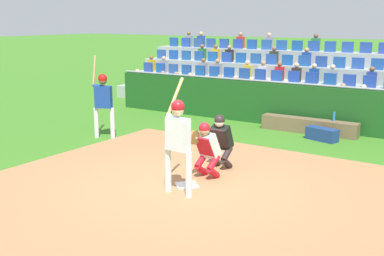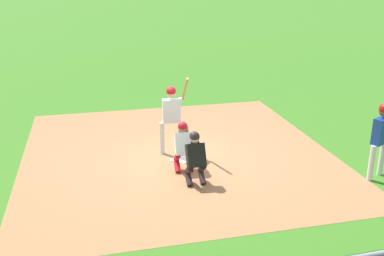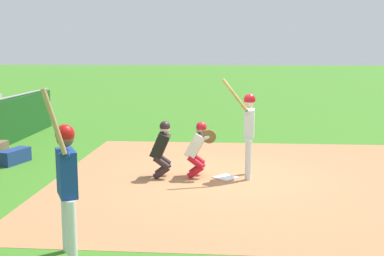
{
  "view_description": "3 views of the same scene",
  "coord_description": "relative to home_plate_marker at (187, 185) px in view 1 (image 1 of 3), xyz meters",
  "views": [
    {
      "loc": [
        -5.23,
        7.97,
        3.36
      ],
      "look_at": [
        0.49,
        -0.96,
        0.98
      ],
      "focal_mm": 45.5,
      "sensor_mm": 36.0,
      "label": 1
    },
    {
      "loc": [
        -2.45,
        -10.44,
        4.72
      ],
      "look_at": [
        0.16,
        -0.5,
        1.05
      ],
      "focal_mm": 41.39,
      "sensor_mm": 36.0,
      "label": 2
    },
    {
      "loc": [
        10.41,
        -0.19,
        2.82
      ],
      "look_at": [
        -0.3,
        -0.77,
        1.08
      ],
      "focal_mm": 44.95,
      "sensor_mm": 36.0,
      "label": 3
    }
  ],
  "objects": [
    {
      "name": "on_deck_batter",
      "position": [
        4.29,
        -2.2,
        1.15
      ],
      "size": [
        0.71,
        0.4,
        2.36
      ],
      "color": "silver",
      "rests_on": "ground_plane"
    },
    {
      "name": "catcher_crouching",
      "position": [
        -0.08,
        -0.63,
        0.69
      ],
      "size": [
        0.49,
        0.71,
        1.27
      ],
      "color": "red",
      "rests_on": "ground_plane"
    },
    {
      "name": "infield_dirt_patch",
      "position": [
        0.0,
        0.5,
        -0.01
      ],
      "size": [
        8.4,
        8.71,
        0.01
      ],
      "primitive_type": "cube",
      "rotation": [
        0.0,
        0.0,
        -0.02
      ],
      "color": "#A87249",
      "rests_on": "ground_plane"
    },
    {
      "name": "dugout_wall",
      "position": [
        0.0,
        -6.53,
        0.67
      ],
      "size": [
        14.11,
        0.24,
        1.43
      ],
      "color": "#194C1A",
      "rests_on": "ground_plane"
    },
    {
      "name": "ground_plane",
      "position": [
        0.0,
        0.0,
        -0.02
      ],
      "size": [
        160.0,
        160.0,
        0.0
      ],
      "primitive_type": "plane",
      "color": "#3A7521"
    },
    {
      "name": "home_plate_umpire",
      "position": [
        -0.0,
        -1.42,
        0.69
      ],
      "size": [
        0.46,
        0.46,
        1.29
      ],
      "color": "#2C1F20",
      "rests_on": "ground_plane"
    },
    {
      "name": "bleacher_stand",
      "position": [
        0.01,
        -10.63,
        0.8
      ],
      "size": [
        17.95,
        4.1,
        2.8
      ],
      "color": "#98A19C",
      "rests_on": "ground_plane"
    },
    {
      "name": "equipment_duffel_bag",
      "position": [
        -1.12,
        -5.29,
        0.16
      ],
      "size": [
        0.96,
        0.6,
        0.36
      ],
      "primitive_type": "cube",
      "rotation": [
        0.0,
        0.0,
        -0.28
      ],
      "color": "navy",
      "rests_on": "ground_plane"
    },
    {
      "name": "water_bottle_on_bench",
      "position": [
        -1.21,
        -6.05,
        0.56
      ],
      "size": [
        0.07,
        0.07,
        0.27
      ],
      "primitive_type": "cylinder",
      "color": "blue",
      "rests_on": "dugout_bench"
    },
    {
      "name": "batter_at_plate",
      "position": [
        -0.12,
        0.5,
        1.17
      ],
      "size": [
        0.67,
        0.75,
        2.23
      ],
      "color": "silver",
      "rests_on": "ground_plane"
    },
    {
      "name": "dugout_bench",
      "position": [
        -0.49,
        -5.98,
        0.2
      ],
      "size": [
        2.93,
        0.4,
        0.44
      ],
      "primitive_type": "cube",
      "color": "brown",
      "rests_on": "ground_plane"
    },
    {
      "name": "home_plate_marker",
      "position": [
        0.0,
        0.0,
        0.0
      ],
      "size": [
        0.62,
        0.62,
        0.02
      ],
      "primitive_type": "cube",
      "rotation": [
        0.0,
        0.0,
        0.79
      ],
      "color": "white",
      "rests_on": "infield_dirt_patch"
    }
  ]
}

